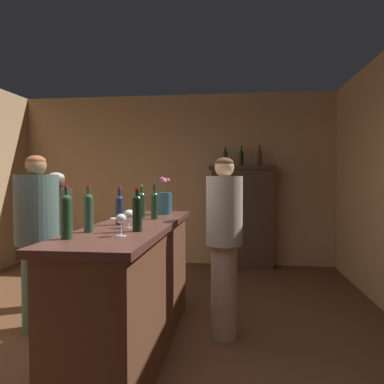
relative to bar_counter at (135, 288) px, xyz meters
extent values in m
plane|color=brown|center=(-0.20, -0.25, -0.54)|extent=(9.11, 9.11, 0.00)
cube|color=tan|center=(-0.20, 3.31, 0.88)|extent=(5.37, 0.12, 2.84)
cube|color=brown|center=(0.00, 0.00, -0.03)|extent=(0.54, 2.23, 1.02)
cube|color=brown|center=(0.00, 0.00, 0.51)|extent=(0.62, 2.32, 0.05)
cube|color=#3F2D23|center=(0.93, 3.03, 0.28)|extent=(0.97, 0.32, 1.64)
cube|color=#412D1C|center=(0.93, 3.03, 1.07)|extent=(1.05, 0.38, 0.06)
cylinder|color=#203F23|center=(-0.20, -0.79, 0.65)|extent=(0.07, 0.07, 0.24)
sphere|color=#203F23|center=(-0.20, -0.79, 0.77)|extent=(0.07, 0.07, 0.07)
cylinder|color=#203F23|center=(-0.20, -0.79, 0.81)|extent=(0.02, 0.02, 0.08)
cylinder|color=#B32127|center=(-0.20, -0.79, 0.85)|extent=(0.03, 0.03, 0.02)
cylinder|color=#183B21|center=(0.09, 0.34, 0.64)|extent=(0.06, 0.06, 0.21)
sphere|color=#183B21|center=(0.09, 0.34, 0.74)|extent=(0.06, 0.06, 0.06)
cylinder|color=#183B21|center=(0.09, 0.34, 0.79)|extent=(0.03, 0.03, 0.09)
cylinder|color=black|center=(0.09, 0.34, 0.84)|extent=(0.03, 0.03, 0.02)
cylinder|color=#1F3621|center=(-0.06, 0.46, 0.63)|extent=(0.07, 0.07, 0.20)
sphere|color=#1F3621|center=(-0.06, 0.46, 0.73)|extent=(0.07, 0.07, 0.07)
cylinder|color=#1F3621|center=(-0.06, 0.46, 0.78)|extent=(0.03, 0.03, 0.09)
cylinder|color=gold|center=(-0.06, 0.46, 0.83)|extent=(0.03, 0.03, 0.02)
cylinder|color=#1D293F|center=(-0.10, -0.09, 0.63)|extent=(0.06, 0.06, 0.20)
sphere|color=#1D293F|center=(-0.10, -0.09, 0.73)|extent=(0.06, 0.06, 0.06)
cylinder|color=#1D293F|center=(-0.10, -0.09, 0.78)|extent=(0.03, 0.03, 0.09)
cylinder|color=#B52821|center=(-0.10, -0.09, 0.83)|extent=(0.03, 0.03, 0.02)
cylinder|color=black|center=(0.14, -0.42, 0.64)|extent=(0.07, 0.07, 0.22)
sphere|color=black|center=(0.14, -0.42, 0.75)|extent=(0.07, 0.07, 0.07)
cylinder|color=black|center=(0.14, -0.42, 0.79)|extent=(0.03, 0.03, 0.07)
cylinder|color=#B31F2B|center=(0.14, -0.42, 0.83)|extent=(0.03, 0.03, 0.02)
cylinder|color=#274A31|center=(-0.18, -0.50, 0.65)|extent=(0.07, 0.07, 0.23)
sphere|color=#274A31|center=(-0.18, -0.50, 0.77)|extent=(0.07, 0.07, 0.07)
cylinder|color=#274A31|center=(-0.18, -0.50, 0.80)|extent=(0.02, 0.02, 0.07)
cylinder|color=#B11D19|center=(-0.18, -0.50, 0.85)|extent=(0.03, 0.03, 0.02)
cylinder|color=white|center=(0.09, -0.64, 0.53)|extent=(0.07, 0.07, 0.00)
cylinder|color=white|center=(0.09, -0.64, 0.58)|extent=(0.01, 0.01, 0.08)
ellipsoid|color=white|center=(0.09, -0.64, 0.65)|extent=(0.07, 0.07, 0.06)
cylinder|color=white|center=(0.03, -0.26, 0.53)|extent=(0.06, 0.06, 0.00)
cylinder|color=white|center=(0.03, -0.26, 0.57)|extent=(0.01, 0.01, 0.06)
ellipsoid|color=white|center=(0.03, -0.26, 0.63)|extent=(0.08, 0.08, 0.07)
cylinder|color=#2E566C|center=(0.10, 0.80, 0.64)|extent=(0.14, 0.14, 0.22)
cylinder|color=#38602D|center=(0.13, 0.80, 0.77)|extent=(0.01, 0.01, 0.21)
sphere|color=#C2453B|center=(0.13, 0.80, 0.88)|extent=(0.06, 0.06, 0.06)
cylinder|color=#38602D|center=(0.09, 0.84, 0.77)|extent=(0.01, 0.01, 0.21)
sphere|color=yellow|center=(0.09, 0.84, 0.88)|extent=(0.06, 0.06, 0.06)
cylinder|color=#38602D|center=(0.07, 0.81, 0.78)|extent=(0.01, 0.01, 0.23)
sphere|color=#BC4C88|center=(0.07, 0.81, 0.89)|extent=(0.05, 0.05, 0.05)
cylinder|color=#38602D|center=(0.11, 0.75, 0.77)|extent=(0.01, 0.01, 0.20)
sphere|color=#C2518F|center=(0.11, 0.75, 0.87)|extent=(0.05, 0.05, 0.05)
cylinder|color=white|center=(-0.21, 0.29, 0.54)|extent=(0.19, 0.19, 0.01)
cylinder|color=#20381B|center=(0.65, 3.03, 1.20)|extent=(0.07, 0.07, 0.20)
sphere|color=#20381B|center=(0.65, 3.03, 1.30)|extent=(0.07, 0.07, 0.07)
cylinder|color=#20381B|center=(0.65, 3.03, 1.34)|extent=(0.03, 0.03, 0.08)
cylinder|color=black|center=(0.65, 3.03, 1.38)|extent=(0.03, 0.03, 0.02)
cylinder|color=black|center=(0.91, 3.03, 1.20)|extent=(0.07, 0.07, 0.21)
sphere|color=black|center=(0.91, 3.03, 1.30)|extent=(0.07, 0.07, 0.07)
cylinder|color=black|center=(0.91, 3.03, 1.35)|extent=(0.02, 0.02, 0.09)
cylinder|color=black|center=(0.91, 3.03, 1.40)|extent=(0.03, 0.03, 0.02)
cylinder|color=#4A2919|center=(1.20, 3.03, 1.21)|extent=(0.08, 0.08, 0.22)
sphere|color=#4A2919|center=(1.20, 3.03, 1.32)|extent=(0.08, 0.08, 0.08)
cylinder|color=#4A2919|center=(1.20, 3.03, 1.36)|extent=(0.03, 0.03, 0.10)
cylinder|color=black|center=(1.20, 3.03, 1.42)|extent=(0.03, 0.03, 0.02)
cylinder|color=brown|center=(-1.17, 0.98, -0.16)|extent=(0.25, 0.25, 0.77)
cylinder|color=#302A24|center=(-1.17, 0.98, 0.51)|extent=(0.35, 0.35, 0.56)
sphere|color=brown|center=(-1.17, 0.98, 0.87)|extent=(0.19, 0.19, 0.19)
ellipsoid|color=#AFB1A6|center=(-1.17, 0.98, 0.92)|extent=(0.18, 0.18, 0.11)
cylinder|color=#44614E|center=(-1.03, 0.32, -0.13)|extent=(0.29, 0.29, 0.83)
cylinder|color=#475C56|center=(-1.03, 0.32, 0.61)|extent=(0.40, 0.40, 0.65)
sphere|color=#916543|center=(-1.03, 0.32, 1.02)|extent=(0.19, 0.19, 0.19)
ellipsoid|color=brown|center=(-1.03, 0.32, 1.07)|extent=(0.18, 0.18, 0.10)
cylinder|color=tan|center=(0.73, 0.36, -0.12)|extent=(0.24, 0.24, 0.85)
cylinder|color=#B7AB9D|center=(0.73, 0.36, 0.62)|extent=(0.33, 0.33, 0.62)
sphere|color=#DBAC82|center=(0.73, 0.36, 1.00)|extent=(0.17, 0.17, 0.17)
ellipsoid|color=#55391D|center=(0.73, 0.36, 1.04)|extent=(0.17, 0.17, 0.10)
camera|label=1|loc=(0.83, -2.95, 0.91)|focal=34.73mm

